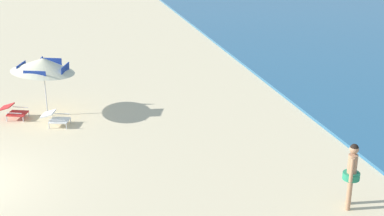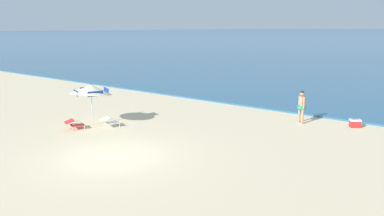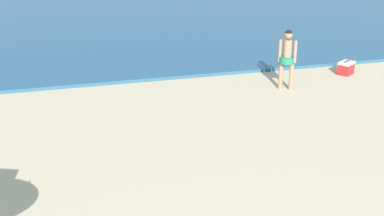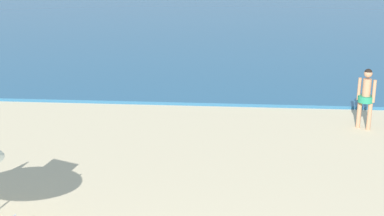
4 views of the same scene
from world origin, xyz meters
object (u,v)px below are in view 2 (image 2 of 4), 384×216
(beach_umbrella_striped_main, at_px, (91,90))
(lounge_chair_under_umbrella, at_px, (110,121))
(person_standing_near_shore, at_px, (301,105))
(cooler_box, at_px, (355,123))
(lounge_chair_beside_umbrella, at_px, (74,124))

(beach_umbrella_striped_main, relative_size, lounge_chair_under_umbrella, 2.46)
(beach_umbrella_striped_main, bearing_deg, lounge_chair_under_umbrella, 12.43)
(beach_umbrella_striped_main, bearing_deg, person_standing_near_shore, 39.75)
(beach_umbrella_striped_main, relative_size, cooler_box, 4.02)
(lounge_chair_under_umbrella, distance_m, cooler_box, 12.04)
(beach_umbrella_striped_main, distance_m, lounge_chair_under_umbrella, 1.84)
(beach_umbrella_striped_main, xyz_separation_m, lounge_chair_beside_umbrella, (0.01, -1.09, -1.51))
(cooler_box, bearing_deg, beach_umbrella_striped_main, -144.29)
(lounge_chair_under_umbrella, distance_m, lounge_chair_beside_umbrella, 1.66)
(cooler_box, bearing_deg, lounge_chair_under_umbrella, -142.33)
(lounge_chair_under_umbrella, height_order, lounge_chair_beside_umbrella, lounge_chair_beside_umbrella)
(lounge_chair_beside_umbrella, xyz_separation_m, cooler_box, (10.54, 8.68, -0.07))
(lounge_chair_beside_umbrella, bearing_deg, cooler_box, 39.47)
(person_standing_near_shore, distance_m, cooler_box, 2.69)
(person_standing_near_shore, bearing_deg, lounge_chair_under_umbrella, -137.39)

